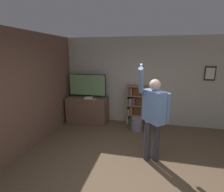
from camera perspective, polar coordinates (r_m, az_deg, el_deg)
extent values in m
plane|color=brown|center=(3.32, 5.80, -27.79)|extent=(14.00, 14.00, 0.00)
cube|color=#B2AD9E|center=(5.54, 10.09, 4.67)|extent=(6.89, 0.06, 2.70)
cube|color=black|center=(5.68, 29.36, 6.45)|extent=(0.29, 0.02, 0.41)
cube|color=beige|center=(5.67, 29.40, 6.43)|extent=(0.23, 0.01, 0.32)
cube|color=brown|center=(4.89, -21.43, 2.76)|extent=(0.06, 4.56, 2.70)
cube|color=brown|center=(5.76, -7.92, -4.48)|extent=(1.29, 0.60, 0.83)
cylinder|color=black|center=(5.67, -7.93, -0.23)|extent=(0.22, 0.22, 0.03)
cylinder|color=black|center=(5.66, -7.94, 0.16)|extent=(0.06, 0.06, 0.05)
cube|color=black|center=(5.59, -8.06, 3.61)|extent=(1.21, 0.04, 0.68)
cube|color=#6B9360|center=(5.57, -8.14, 3.57)|extent=(1.17, 0.01, 0.64)
cube|color=white|center=(5.46, -7.67, -0.65)|extent=(0.24, 0.16, 0.05)
cube|color=white|center=(5.34, -5.63, -1.07)|extent=(0.06, 0.14, 0.02)
cube|color=brown|center=(5.55, 5.01, -2.84)|extent=(0.04, 0.28, 1.25)
cube|color=brown|center=(5.51, 13.83, -3.33)|extent=(0.04, 0.28, 1.25)
cube|color=brown|center=(5.64, 9.49, -2.71)|extent=(0.89, 0.01, 1.25)
cube|color=brown|center=(5.72, 9.17, -8.91)|extent=(0.82, 0.28, 0.04)
cube|color=brown|center=(5.61, 9.28, -6.14)|extent=(0.82, 0.28, 0.04)
cube|color=brown|center=(5.52, 9.40, -3.09)|extent=(0.82, 0.28, 0.04)
cube|color=brown|center=(5.44, 9.53, 0.05)|extent=(0.82, 0.28, 0.04)
cube|color=brown|center=(5.38, 9.65, 3.09)|extent=(0.82, 0.28, 0.04)
cube|color=beige|center=(5.69, 5.20, -7.54)|extent=(0.03, 0.24, 0.25)
cube|color=#338447|center=(5.69, 5.54, -8.07)|extent=(0.03, 0.22, 0.15)
cube|color=#5B8E99|center=(5.67, 6.00, -7.88)|extent=(0.03, 0.21, 0.21)
cube|color=#338447|center=(5.67, 6.54, -7.93)|extent=(0.04, 0.21, 0.20)
cube|color=#232328|center=(5.67, 7.03, -8.20)|extent=(0.03, 0.21, 0.15)
cube|color=#338447|center=(5.59, 5.24, -4.85)|extent=(0.02, 0.24, 0.19)
cube|color=beige|center=(5.58, 5.54, -5.05)|extent=(0.03, 0.21, 0.17)
cube|color=#7A3889|center=(5.56, 5.93, -4.76)|extent=(0.02, 0.20, 0.24)
cube|color=gold|center=(5.57, 6.39, -4.73)|extent=(0.03, 0.24, 0.23)
cube|color=#2D569E|center=(5.50, 5.37, -1.78)|extent=(0.03, 0.24, 0.19)
cube|color=#5B8E99|center=(5.50, 5.88, -1.69)|extent=(0.04, 0.27, 0.21)
cube|color=#99663D|center=(5.48, 6.35, -1.74)|extent=(0.04, 0.22, 0.22)
cube|color=red|center=(5.47, 6.87, -1.67)|extent=(0.02, 0.22, 0.24)
cube|color=#2D569E|center=(5.47, 7.26, -1.64)|extent=(0.04, 0.23, 0.24)
cube|color=#2D569E|center=(5.40, 5.43, 1.61)|extent=(0.04, 0.20, 0.24)
cube|color=#7A3889|center=(5.41, 5.94, 1.58)|extent=(0.03, 0.24, 0.23)
cube|color=orange|center=(5.40, 6.34, 1.46)|extent=(0.03, 0.21, 0.22)
cylinder|color=#383842|center=(3.82, 11.44, -14.13)|extent=(0.13, 0.13, 0.86)
cylinder|color=#383842|center=(3.82, 14.22, -14.27)|extent=(0.13, 0.13, 0.86)
cube|color=#6B93D1|center=(3.54, 13.47, -3.35)|extent=(0.47, 0.50, 0.64)
sphere|color=beige|center=(3.44, 13.86, 3.54)|extent=(0.22, 0.22, 0.22)
cylinder|color=#6B93D1|center=(3.56, 17.69, -3.78)|extent=(0.09, 0.09, 0.59)
cylinder|color=#6B93D1|center=(3.31, 9.41, 4.92)|extent=(0.09, 0.41, 0.54)
cube|color=white|center=(3.23, 9.51, 9.14)|extent=(0.04, 0.09, 0.14)
cylinder|color=gray|center=(5.18, 8.04, -9.14)|extent=(0.33, 0.33, 0.40)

